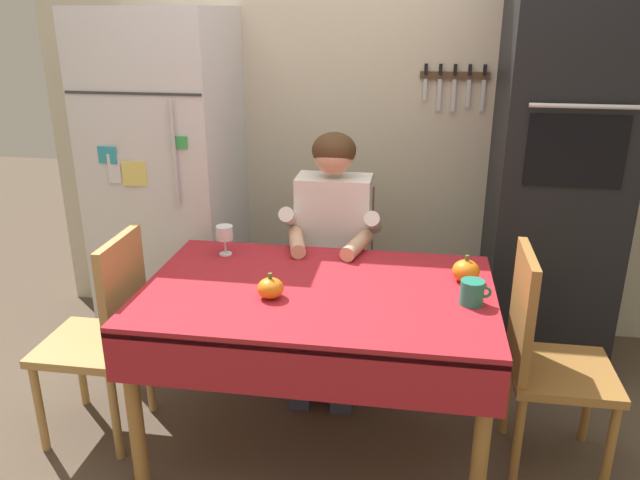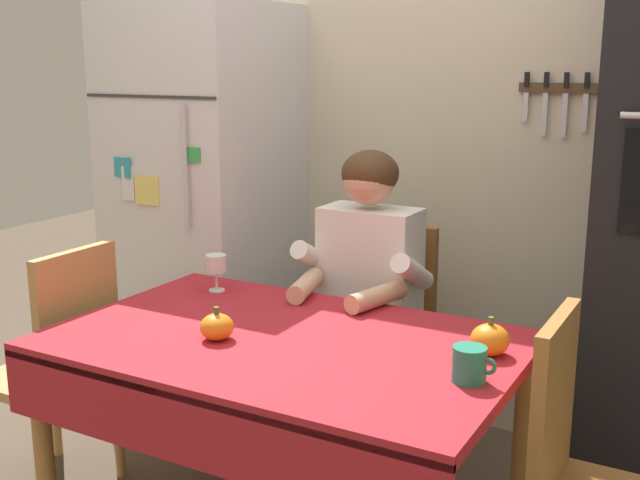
{
  "view_description": "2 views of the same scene",
  "coord_description": "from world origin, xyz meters",
  "px_view_note": "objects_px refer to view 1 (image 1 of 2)",
  "views": [
    {
      "loc": [
        0.37,
        -2.16,
        1.79
      ],
      "look_at": [
        -0.02,
        0.26,
        0.88
      ],
      "focal_mm": 35.35,
      "sensor_mm": 36.0,
      "label": 1
    },
    {
      "loc": [
        1.18,
        -1.79,
        1.55
      ],
      "look_at": [
        0.09,
        0.15,
        1.04
      ],
      "focal_mm": 43.51,
      "sensor_mm": 36.0,
      "label": 2
    }
  ],
  "objects_px": {
    "chair_behind_person": "(336,267)",
    "pumpkin_medium": "(270,288)",
    "coffee_mug": "(472,292)",
    "chair_left_side": "(105,330)",
    "wine_glass": "(225,234)",
    "chair_right_side": "(544,353)",
    "refrigerator": "(170,183)",
    "wall_oven": "(558,168)",
    "dining_table": "(317,309)",
    "pumpkin_large": "(466,271)",
    "seated_person": "(332,239)"
  },
  "relations": [
    {
      "from": "wall_oven",
      "to": "pumpkin_medium",
      "type": "relative_size",
      "value": 20.56
    },
    {
      "from": "refrigerator",
      "to": "pumpkin_medium",
      "type": "bearing_deg",
      "value": -51.2
    },
    {
      "from": "coffee_mug",
      "to": "wine_glass",
      "type": "height_order",
      "value": "wine_glass"
    },
    {
      "from": "chair_left_side",
      "to": "pumpkin_medium",
      "type": "height_order",
      "value": "chair_left_side"
    },
    {
      "from": "dining_table",
      "to": "pumpkin_large",
      "type": "xyz_separation_m",
      "value": [
        0.59,
        0.18,
        0.13
      ]
    },
    {
      "from": "chair_behind_person",
      "to": "pumpkin_medium",
      "type": "height_order",
      "value": "chair_behind_person"
    },
    {
      "from": "chair_behind_person",
      "to": "seated_person",
      "type": "distance_m",
      "value": 0.29
    },
    {
      "from": "dining_table",
      "to": "coffee_mug",
      "type": "xyz_separation_m",
      "value": [
        0.6,
        -0.03,
        0.13
      ]
    },
    {
      "from": "wine_glass",
      "to": "pumpkin_large",
      "type": "distance_m",
      "value": 1.07
    },
    {
      "from": "pumpkin_large",
      "to": "chair_left_side",
      "type": "bearing_deg",
      "value": -171.28
    },
    {
      "from": "dining_table",
      "to": "pumpkin_large",
      "type": "distance_m",
      "value": 0.63
    },
    {
      "from": "coffee_mug",
      "to": "wine_glass",
      "type": "distance_m",
      "value": 1.12
    },
    {
      "from": "refrigerator",
      "to": "wall_oven",
      "type": "xyz_separation_m",
      "value": [
        2.0,
        0.04,
        0.15
      ]
    },
    {
      "from": "chair_right_side",
      "to": "wine_glass",
      "type": "xyz_separation_m",
      "value": [
        -1.37,
        0.27,
        0.33
      ]
    },
    {
      "from": "refrigerator",
      "to": "chair_left_side",
      "type": "height_order",
      "value": "refrigerator"
    },
    {
      "from": "chair_behind_person",
      "to": "wine_glass",
      "type": "bearing_deg",
      "value": -133.13
    },
    {
      "from": "seated_person",
      "to": "pumpkin_medium",
      "type": "relative_size",
      "value": 12.19
    },
    {
      "from": "chair_right_side",
      "to": "wall_oven",
      "type": "bearing_deg",
      "value": 80.34
    },
    {
      "from": "coffee_mug",
      "to": "pumpkin_medium",
      "type": "relative_size",
      "value": 1.15
    },
    {
      "from": "chair_behind_person",
      "to": "coffee_mug",
      "type": "relative_size",
      "value": 7.92
    },
    {
      "from": "chair_right_side",
      "to": "wine_glass",
      "type": "bearing_deg",
      "value": 168.85
    },
    {
      "from": "refrigerator",
      "to": "pumpkin_large",
      "type": "bearing_deg",
      "value": -24.47
    },
    {
      "from": "chair_behind_person",
      "to": "pumpkin_large",
      "type": "distance_m",
      "value": 0.9
    },
    {
      "from": "seated_person",
      "to": "pumpkin_medium",
      "type": "height_order",
      "value": "seated_person"
    },
    {
      "from": "seated_person",
      "to": "chair_behind_person",
      "type": "bearing_deg",
      "value": 90.0
    },
    {
      "from": "chair_behind_person",
      "to": "coffee_mug",
      "type": "xyz_separation_m",
      "value": [
        0.62,
        -0.82,
        0.28
      ]
    },
    {
      "from": "chair_left_side",
      "to": "pumpkin_medium",
      "type": "xyz_separation_m",
      "value": [
        0.74,
        -0.05,
        0.27
      ]
    },
    {
      "from": "dining_table",
      "to": "wine_glass",
      "type": "bearing_deg",
      "value": 146.1
    },
    {
      "from": "seated_person",
      "to": "wine_glass",
      "type": "relative_size",
      "value": 9.17
    },
    {
      "from": "chair_right_side",
      "to": "pumpkin_large",
      "type": "bearing_deg",
      "value": 156.33
    },
    {
      "from": "wall_oven",
      "to": "coffee_mug",
      "type": "height_order",
      "value": "wall_oven"
    },
    {
      "from": "dining_table",
      "to": "chair_right_side",
      "type": "xyz_separation_m",
      "value": [
        0.9,
        0.05,
        -0.14
      ]
    },
    {
      "from": "refrigerator",
      "to": "seated_person",
      "type": "relative_size",
      "value": 1.45
    },
    {
      "from": "coffee_mug",
      "to": "wine_glass",
      "type": "bearing_deg",
      "value": 162.18
    },
    {
      "from": "refrigerator",
      "to": "chair_right_side",
      "type": "height_order",
      "value": "refrigerator"
    },
    {
      "from": "dining_table",
      "to": "pumpkin_medium",
      "type": "height_order",
      "value": "pumpkin_medium"
    },
    {
      "from": "coffee_mug",
      "to": "dining_table",
      "type": "bearing_deg",
      "value": 177.42
    },
    {
      "from": "coffee_mug",
      "to": "seated_person",
      "type": "bearing_deg",
      "value": 134.63
    },
    {
      "from": "chair_behind_person",
      "to": "pumpkin_large",
      "type": "relative_size",
      "value": 8.24
    },
    {
      "from": "chair_behind_person",
      "to": "pumpkin_medium",
      "type": "relative_size",
      "value": 9.11
    },
    {
      "from": "wine_glass",
      "to": "pumpkin_medium",
      "type": "height_order",
      "value": "wine_glass"
    },
    {
      "from": "wall_oven",
      "to": "pumpkin_large",
      "type": "relative_size",
      "value": 18.61
    },
    {
      "from": "refrigerator",
      "to": "coffee_mug",
      "type": "relative_size",
      "value": 15.33
    },
    {
      "from": "seated_person",
      "to": "coffee_mug",
      "type": "height_order",
      "value": "seated_person"
    },
    {
      "from": "seated_person",
      "to": "pumpkin_medium",
      "type": "distance_m",
      "value": 0.71
    },
    {
      "from": "wall_oven",
      "to": "wine_glass",
      "type": "bearing_deg",
      "value": -158.27
    },
    {
      "from": "chair_left_side",
      "to": "coffee_mug",
      "type": "height_order",
      "value": "chair_left_side"
    },
    {
      "from": "wine_glass",
      "to": "dining_table",
      "type": "bearing_deg",
      "value": -33.9
    },
    {
      "from": "chair_behind_person",
      "to": "chair_right_side",
      "type": "height_order",
      "value": "same"
    },
    {
      "from": "chair_right_side",
      "to": "coffee_mug",
      "type": "height_order",
      "value": "chair_right_side"
    }
  ]
}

